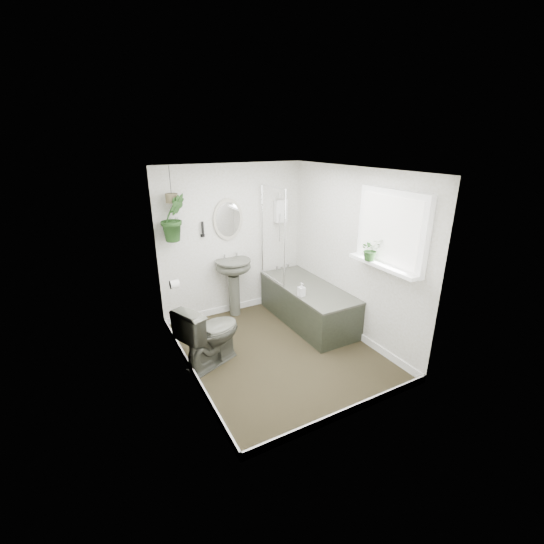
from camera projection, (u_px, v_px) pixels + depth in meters
name	position (u px, v px, depth m)	size (l,w,h in m)	color
floor	(277.00, 351.00, 4.80)	(2.30, 2.80, 0.02)	black
ceiling	(278.00, 169.00, 4.00)	(2.30, 2.80, 0.02)	white
wall_back	(233.00, 241.00, 5.56)	(2.30, 0.02, 2.30)	white
wall_front	(355.00, 315.00, 3.23)	(2.30, 0.02, 2.30)	white
wall_left	(183.00, 285.00, 3.88)	(0.02, 2.80, 2.30)	white
wall_right	(352.00, 254.00, 4.92)	(0.02, 2.80, 2.30)	white
skirting	(277.00, 347.00, 4.78)	(2.30, 2.80, 0.10)	white
bathtub	(308.00, 304.00, 5.47)	(0.72, 1.72, 0.58)	#45473C
bath_screen	(273.00, 235.00, 5.38)	(0.04, 0.72, 1.40)	silver
shower_box	(281.00, 211.00, 5.72)	(0.20, 0.10, 0.35)	white
oval_mirror	(228.00, 219.00, 5.37)	(0.46, 0.03, 0.62)	#AFAA96
wall_sconce	(203.00, 229.00, 5.22)	(0.04, 0.04, 0.22)	black
toilet_roll_holder	(174.00, 284.00, 4.57)	(0.11, 0.11, 0.11)	white
window_recess	(392.00, 230.00, 4.14)	(0.08, 1.00, 0.90)	white
window_sill	(383.00, 265.00, 4.25)	(0.18, 1.00, 0.04)	white
window_blinds	(389.00, 230.00, 4.12)	(0.01, 0.86, 0.76)	white
toilet	(210.00, 333.00, 4.40)	(0.45, 0.80, 0.81)	#45473C
pedestal_sink	(234.00, 287.00, 5.63)	(0.53, 0.45, 0.91)	#45473C
sill_plant	(371.00, 250.00, 4.32)	(0.24, 0.21, 0.27)	black
hanging_plant	(174.00, 218.00, 4.86)	(0.35, 0.28, 0.64)	black
soap_bottle	(301.00, 289.00, 4.99)	(0.09, 0.09, 0.19)	black
hanging_pot	(172.00, 198.00, 4.77)	(0.16, 0.16, 0.12)	brown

